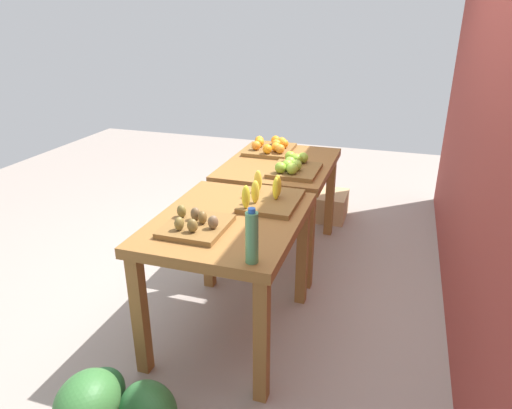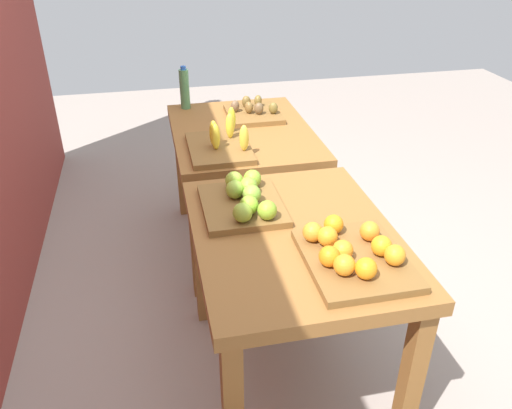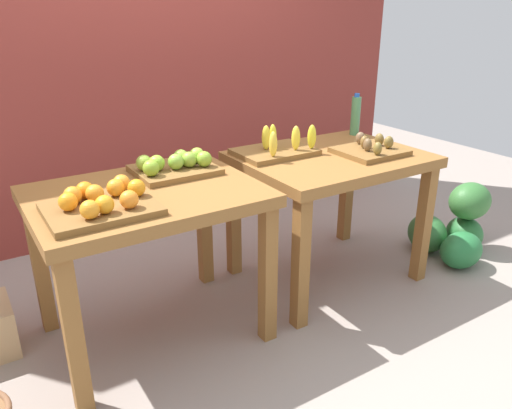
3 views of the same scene
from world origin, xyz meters
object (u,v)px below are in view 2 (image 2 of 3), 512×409
at_px(kiwi_bin, 253,112).
at_px(water_bottle, 185,89).
at_px(display_table_right, 242,148).
at_px(display_table_left, 293,256).
at_px(orange_bin, 353,253).
at_px(watermelon_pile, 250,155).
at_px(apple_bin, 245,200).
at_px(banana_crate, 221,144).

xyz_separation_m(kiwi_bin, water_bottle, (0.24, 0.39, 0.10)).
distance_m(display_table_right, water_bottle, 0.58).
relative_size(display_table_left, display_table_right, 1.00).
height_order(orange_bin, watermelon_pile, orange_bin).
bearing_deg(apple_bin, display_table_right, -10.02).
relative_size(kiwi_bin, water_bottle, 1.33).
relative_size(display_table_left, water_bottle, 3.85).
bearing_deg(orange_bin, watermelon_pile, -2.23).
relative_size(display_table_left, kiwi_bin, 2.89).
bearing_deg(kiwi_bin, display_table_right, 150.88).
bearing_deg(watermelon_pile, kiwi_bin, 170.14).
relative_size(apple_bin, water_bottle, 1.49).
bearing_deg(banana_crate, kiwi_bin, -30.39).
relative_size(apple_bin, watermelon_pile, 0.66).
height_order(banana_crate, watermelon_pile, banana_crate).
xyz_separation_m(kiwi_bin, watermelon_pile, (0.73, -0.13, -0.63)).
bearing_deg(watermelon_pile, display_table_right, 165.65).
xyz_separation_m(apple_bin, kiwi_bin, (1.10, -0.27, -0.01)).
bearing_deg(kiwi_bin, apple_bin, 166.21).
relative_size(orange_bin, watermelon_pile, 0.73).
relative_size(banana_crate, water_bottle, 1.63).
distance_m(banana_crate, watermelon_pile, 1.41).
height_order(banana_crate, water_bottle, water_bottle).
xyz_separation_m(display_table_left, display_table_right, (1.12, 0.00, 0.00)).
bearing_deg(display_table_right, orange_bin, -173.82).
bearing_deg(display_table_right, banana_crate, 148.68).
bearing_deg(apple_bin, orange_bin, -146.54).
relative_size(orange_bin, apple_bin, 1.09).
distance_m(water_bottle, watermelon_pile, 1.02).
relative_size(apple_bin, banana_crate, 0.91).
xyz_separation_m(orange_bin, water_bottle, (1.80, 0.43, 0.09)).
height_order(display_table_right, water_bottle, water_bottle).
xyz_separation_m(display_table_left, kiwi_bin, (1.32, -0.11, 0.15)).
relative_size(display_table_right, watermelon_pile, 1.72).
distance_m(display_table_left, kiwi_bin, 1.33).
bearing_deg(apple_bin, watermelon_pile, -12.23).
distance_m(orange_bin, banana_crate, 1.14).
bearing_deg(banana_crate, display_table_right, -31.32).
distance_m(display_table_left, banana_crate, 0.88).
height_order(apple_bin, banana_crate, banana_crate).
bearing_deg(apple_bin, kiwi_bin, -13.79).
bearing_deg(banana_crate, orange_bin, -164.18).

